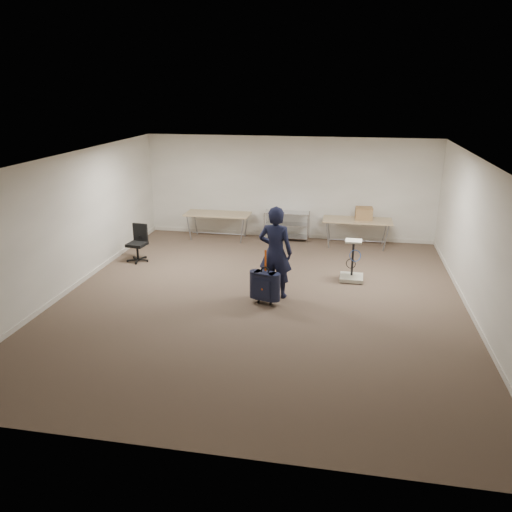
# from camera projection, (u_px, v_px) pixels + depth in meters

# --- Properties ---
(ground) EXTENTS (9.00, 9.00, 0.00)m
(ground) POSITION_uv_depth(u_px,v_px,m) (261.00, 299.00, 10.03)
(ground) COLOR #473A2B
(ground) RESTS_ON ground
(room_shell) EXTENTS (8.00, 9.00, 9.00)m
(room_shell) POSITION_uv_depth(u_px,v_px,m) (271.00, 273.00, 11.30)
(room_shell) COLOR beige
(room_shell) RESTS_ON ground
(folding_table_left) EXTENTS (1.80, 0.75, 0.73)m
(folding_table_left) POSITION_uv_depth(u_px,v_px,m) (218.00, 215.00, 13.81)
(folding_table_left) COLOR tan
(folding_table_left) RESTS_ON ground
(folding_table_right) EXTENTS (1.80, 0.75, 0.73)m
(folding_table_right) POSITION_uv_depth(u_px,v_px,m) (357.00, 222.00, 13.16)
(folding_table_right) COLOR tan
(folding_table_right) RESTS_ON ground
(wire_shelf) EXTENTS (1.22, 0.47, 0.80)m
(wire_shelf) POSITION_uv_depth(u_px,v_px,m) (287.00, 224.00, 13.79)
(wire_shelf) COLOR silver
(wire_shelf) RESTS_ON ground
(person) EXTENTS (0.73, 0.52, 1.87)m
(person) POSITION_uv_depth(u_px,v_px,m) (275.00, 252.00, 9.90)
(person) COLOR black
(person) RESTS_ON ground
(suitcase) EXTENTS (0.45, 0.33, 1.11)m
(suitcase) POSITION_uv_depth(u_px,v_px,m) (265.00, 286.00, 9.71)
(suitcase) COLOR black
(suitcase) RESTS_ON ground
(office_chair) EXTENTS (0.54, 0.54, 0.90)m
(office_chair) POSITION_uv_depth(u_px,v_px,m) (138.00, 250.00, 12.18)
(office_chair) COLOR black
(office_chair) RESTS_ON ground
(equipment_cart) EXTENTS (0.52, 0.52, 0.92)m
(equipment_cart) POSITION_uv_depth(u_px,v_px,m) (352.00, 270.00, 10.95)
(equipment_cart) COLOR #EDE6CC
(equipment_cart) RESTS_ON ground
(cardboard_box) EXTENTS (0.45, 0.35, 0.33)m
(cardboard_box) POSITION_uv_depth(u_px,v_px,m) (364.00, 213.00, 13.11)
(cardboard_box) COLOR olive
(cardboard_box) RESTS_ON folding_table_right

